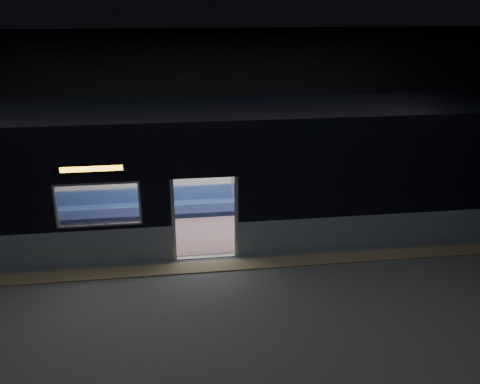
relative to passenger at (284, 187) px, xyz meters
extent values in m
cube|color=#47494C|center=(-2.46, -3.55, -0.80)|extent=(24.00, 14.00, 0.01)
cube|color=black|center=(-2.46, -3.55, 4.19)|extent=(24.00, 14.00, 0.04)
cube|color=black|center=(-2.46, 3.43, 1.71)|extent=(24.00, 0.04, 5.00)
cube|color=#8C7F59|center=(-2.46, -3.00, -0.78)|extent=(22.80, 0.50, 0.03)
cube|color=#86919F|center=(2.39, -2.49, -0.34)|extent=(8.30, 0.12, 0.90)
cube|color=black|center=(2.39, -2.49, 1.26)|extent=(8.30, 0.12, 2.30)
cube|color=black|center=(-2.46, -2.49, 1.83)|extent=(1.40, 0.12, 1.15)
cube|color=#B7BABC|center=(-3.20, -2.49, 0.23)|extent=(0.08, 0.14, 2.05)
cube|color=#B7BABC|center=(-1.72, -2.49, 0.23)|extent=(0.08, 0.14, 2.05)
cube|color=black|center=(-4.91, -2.57, 1.60)|extent=(1.50, 0.04, 0.18)
cube|color=#FFAF1D|center=(-4.91, -2.58, 1.60)|extent=(1.34, 0.03, 0.12)
cube|color=beige|center=(-2.46, 0.39, 0.81)|extent=(18.00, 0.12, 3.20)
cube|color=black|center=(-2.46, -1.05, 2.48)|extent=(18.00, 3.00, 0.15)
cube|color=#7D5B62|center=(-2.46, -1.05, -0.77)|extent=(17.76, 2.76, 0.04)
cube|color=beige|center=(-2.46, -1.05, 1.56)|extent=(17.76, 2.76, 0.10)
cube|color=#31488D|center=(-2.46, 0.07, -0.55)|extent=(11.00, 0.48, 0.41)
cube|color=#31488D|center=(-2.46, 0.26, -0.14)|extent=(11.00, 0.10, 0.40)
cube|color=#755561|center=(-5.76, -2.14, -0.55)|extent=(4.40, 0.48, 0.41)
cube|color=#755561|center=(0.84, -2.14, -0.55)|extent=(4.40, 0.48, 0.41)
cylinder|color=silver|center=(-3.41, -2.18, 0.38)|extent=(0.04, 0.04, 2.26)
cylinder|color=silver|center=(-3.41, 0.08, 0.38)|extent=(0.04, 0.04, 2.26)
cylinder|color=silver|center=(-1.51, -2.18, 0.38)|extent=(0.04, 0.04, 2.26)
cylinder|color=silver|center=(-1.51, 0.08, 0.38)|extent=(0.04, 0.04, 2.26)
cylinder|color=silver|center=(-2.46, 0.03, 1.16)|extent=(11.00, 0.03, 0.03)
cube|color=black|center=(-0.10, -0.15, -0.27)|extent=(0.17, 0.46, 0.16)
cube|color=black|center=(0.10, -0.15, -0.27)|extent=(0.17, 0.46, 0.16)
cylinder|color=black|center=(-0.10, -0.36, -0.54)|extent=(0.11, 0.11, 0.43)
cylinder|color=black|center=(0.10, -0.36, -0.54)|extent=(0.11, 0.11, 0.43)
cube|color=#E3618F|center=(0.00, 0.04, -0.25)|extent=(0.39, 0.22, 0.20)
cylinder|color=#E3618F|center=(0.00, 0.07, 0.10)|extent=(0.41, 0.41, 0.51)
sphere|color=tan|center=(0.00, 0.05, 0.46)|extent=(0.21, 0.21, 0.21)
sphere|color=black|center=(0.00, 0.09, 0.50)|extent=(0.22, 0.22, 0.22)
cube|color=black|center=(-0.01, -0.22, -0.11)|extent=(0.37, 0.35, 0.15)
cube|color=white|center=(2.54, 0.31, 0.68)|extent=(1.00, 0.03, 0.65)
camera|label=1|loc=(-3.11, -13.42, 5.04)|focal=38.00mm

